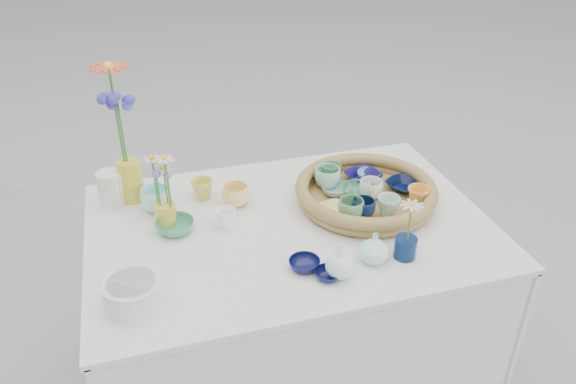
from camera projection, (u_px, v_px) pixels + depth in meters
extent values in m
imported|color=#0E0A44|center=(363.00, 177.00, 1.99)|extent=(0.15, 0.15, 0.03)
imported|color=black|center=(404.00, 185.00, 1.93)|extent=(0.15, 0.15, 0.03)
imported|color=#F4AA3E|center=(418.00, 197.00, 1.83)|extent=(0.07, 0.07, 0.07)
imported|color=#3C8363|center=(359.00, 192.00, 1.89)|extent=(0.11, 0.11, 0.04)
imported|color=#639E6C|center=(351.00, 209.00, 1.77)|extent=(0.11, 0.11, 0.07)
imported|color=#90B4AA|center=(336.00, 190.00, 1.90)|extent=(0.12, 0.12, 0.03)
imported|color=#A2D4C0|center=(328.00, 177.00, 1.94)|extent=(0.10, 0.10, 0.07)
imported|color=white|center=(371.00, 189.00, 1.88)|extent=(0.09, 0.09, 0.06)
imported|color=#6FA1C8|center=(369.00, 175.00, 2.00)|extent=(0.09, 0.09, 0.03)
imported|color=#0B1C40|center=(363.00, 208.00, 1.78)|extent=(0.10, 0.10, 0.06)
imported|color=#F3CB70|center=(334.00, 210.00, 1.80)|extent=(0.12, 0.12, 0.02)
imported|color=#A9D5C5|center=(388.00, 207.00, 1.78)|extent=(0.09, 0.09, 0.07)
imported|color=#408A50|center=(331.00, 172.00, 1.97)|extent=(0.09, 0.09, 0.06)
imported|color=#D5CB4A|center=(202.00, 189.00, 1.91)|extent=(0.10, 0.10, 0.07)
imported|color=#FBD373|center=(236.00, 195.00, 1.87)|extent=(0.10, 0.10, 0.07)
imported|color=#3B8F66|center=(175.00, 226.00, 1.74)|extent=(0.13, 0.13, 0.04)
imported|color=white|center=(226.00, 219.00, 1.76)|extent=(0.09, 0.09, 0.06)
imported|color=#0B0D3C|center=(304.00, 264.00, 1.59)|extent=(0.09, 0.09, 0.03)
imported|color=#A1ECE9|center=(156.00, 200.00, 1.84)|extent=(0.12, 0.12, 0.08)
imported|color=#0B103E|center=(328.00, 275.00, 1.55)|extent=(0.09, 0.09, 0.02)
imported|color=#B6EEE4|center=(374.00, 248.00, 1.60)|extent=(0.10, 0.10, 0.09)
cylinder|color=#0A1D48|center=(405.00, 248.00, 1.62)|extent=(0.08, 0.08, 0.07)
cylinder|color=gold|center=(131.00, 181.00, 1.88)|extent=(0.09, 0.09, 0.15)
cylinder|color=gold|center=(165.00, 214.00, 1.77)|extent=(0.07, 0.07, 0.07)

